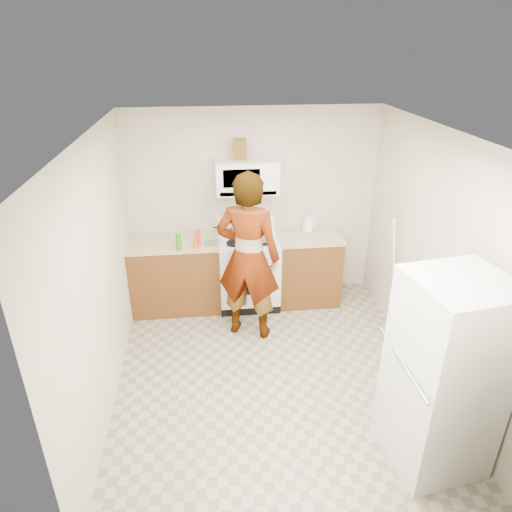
{
  "coord_description": "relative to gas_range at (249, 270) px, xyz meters",
  "views": [
    {
      "loc": [
        -0.6,
        -3.78,
        3.23
      ],
      "look_at": [
        -0.11,
        0.55,
        1.13
      ],
      "focal_mm": 32.0,
      "sensor_mm": 36.0,
      "label": 1
    }
  ],
  "objects": [
    {
      "name": "floor",
      "position": [
        0.1,
        -1.48,
        -0.49
      ],
      "size": [
        3.6,
        3.6,
        0.0
      ],
      "primitive_type": "plane",
      "color": "gray",
      "rests_on": "ground"
    },
    {
      "name": "back_wall",
      "position": [
        0.1,
        0.31,
        0.76
      ],
      "size": [
        3.2,
        0.02,
        2.5
      ],
      "primitive_type": "cube",
      "color": "beige",
      "rests_on": "floor"
    },
    {
      "name": "right_wall",
      "position": [
        1.69,
        -1.48,
        0.76
      ],
      "size": [
        0.02,
        3.6,
        2.5
      ],
      "primitive_type": "cube",
      "color": "beige",
      "rests_on": "floor"
    },
    {
      "name": "cabinet_left",
      "position": [
        -0.94,
        0.01,
        -0.04
      ],
      "size": [
        1.12,
        0.62,
        0.9
      ],
      "primitive_type": "cube",
      "color": "brown",
      "rests_on": "floor"
    },
    {
      "name": "counter_left",
      "position": [
        -0.94,
        0.01,
        0.43
      ],
      "size": [
        1.14,
        0.64,
        0.03
      ],
      "primitive_type": "cube",
      "color": "tan",
      "rests_on": "cabinet_left"
    },
    {
      "name": "cabinet_right",
      "position": [
        0.78,
        0.01,
        -0.04
      ],
      "size": [
        0.8,
        0.62,
        0.9
      ],
      "primitive_type": "cube",
      "color": "brown",
      "rests_on": "floor"
    },
    {
      "name": "counter_right",
      "position": [
        0.78,
        0.01,
        0.43
      ],
      "size": [
        0.82,
        0.64,
        0.03
      ],
      "primitive_type": "cube",
      "color": "tan",
      "rests_on": "cabinet_right"
    },
    {
      "name": "gas_range",
      "position": [
        0.0,
        0.0,
        0.0
      ],
      "size": [
        0.76,
        0.65,
        1.13
      ],
      "color": "white",
      "rests_on": "floor"
    },
    {
      "name": "microwave",
      "position": [
        0.0,
        0.13,
        1.21
      ],
      "size": [
        0.76,
        0.38,
        0.4
      ],
      "primitive_type": "cube",
      "color": "white",
      "rests_on": "back_wall"
    },
    {
      "name": "person",
      "position": [
        -0.07,
        -0.68,
        0.51
      ],
      "size": [
        0.85,
        0.7,
        1.99
      ],
      "primitive_type": "imported",
      "rotation": [
        0.0,
        0.0,
        2.79
      ],
      "color": "tan",
      "rests_on": "floor"
    },
    {
      "name": "fridge",
      "position": [
        1.27,
        -2.66,
        0.36
      ],
      "size": [
        0.79,
        0.79,
        1.7
      ],
      "primitive_type": "cube",
      "rotation": [
        0.0,
        0.0,
        0.15
      ],
      "color": "#B7B8B3",
      "rests_on": "floor"
    },
    {
      "name": "kettle",
      "position": [
        0.81,
        0.17,
        0.53
      ],
      "size": [
        0.18,
        0.18,
        0.17
      ],
      "primitive_type": "cylinder",
      "rotation": [
        0.0,
        0.0,
        0.39
      ],
      "color": "white",
      "rests_on": "counter_right"
    },
    {
      "name": "jug",
      "position": [
        -0.07,
        0.17,
        1.53
      ],
      "size": [
        0.17,
        0.17,
        0.24
      ],
      "primitive_type": "cube",
      "rotation": [
        0.0,
        0.0,
        -0.21
      ],
      "color": "brown",
      "rests_on": "microwave"
    },
    {
      "name": "saucepan",
      "position": [
        -0.22,
        0.14,
        0.52
      ],
      "size": [
        0.21,
        0.21,
        0.11
      ],
      "primitive_type": "cylinder",
      "rotation": [
        0.0,
        0.0,
        0.05
      ],
      "color": "#BCBCC1",
      "rests_on": "gas_range"
    },
    {
      "name": "tray",
      "position": [
        0.15,
        -0.14,
        0.47
      ],
      "size": [
        0.28,
        0.21,
        0.05
      ],
      "primitive_type": "cube",
      "rotation": [
        0.0,
        0.0,
        0.24
      ],
      "color": "silver",
      "rests_on": "gas_range"
    },
    {
      "name": "bottle_spray",
      "position": [
        -0.63,
        -0.16,
        0.55
      ],
      "size": [
        0.07,
        0.07,
        0.2
      ],
      "primitive_type": "cylinder",
      "rotation": [
        0.0,
        0.0,
        0.23
      ],
      "color": "#E44011",
      "rests_on": "counter_left"
    },
    {
      "name": "bottle_hot_sauce",
      "position": [
        -0.66,
        -0.23,
        0.52
      ],
      "size": [
        0.06,
        0.06,
        0.14
      ],
      "primitive_type": "cylinder",
      "rotation": [
        0.0,
        0.0,
        -0.32
      ],
      "color": "#DF5818",
      "rests_on": "counter_left"
    },
    {
      "name": "bottle_green_cap",
      "position": [
        -0.86,
        -0.25,
        0.55
      ],
      "size": [
        0.08,
        0.08,
        0.2
      ],
      "primitive_type": "cylinder",
      "rotation": [
        0.0,
        0.0,
        -0.32
      ],
      "color": "#208317",
      "rests_on": "counter_left"
    },
    {
      "name": "pot_lid",
      "position": [
        -0.45,
        -0.09,
        0.46
      ],
      "size": [
        0.27,
        0.27,
        0.01
      ],
      "primitive_type": "cylinder",
      "rotation": [
        0.0,
        0.0,
        0.07
      ],
      "color": "silver",
      "rests_on": "counter_left"
    },
    {
      "name": "broom",
      "position": [
        1.68,
        -0.66,
        0.22
      ],
      "size": [
        0.28,
        0.18,
        1.4
      ],
      "primitive_type": "cylinder",
      "rotation": [
        0.14,
        -0.14,
        -0.27
      ],
      "color": "white",
      "rests_on": "floor"
    }
  ]
}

